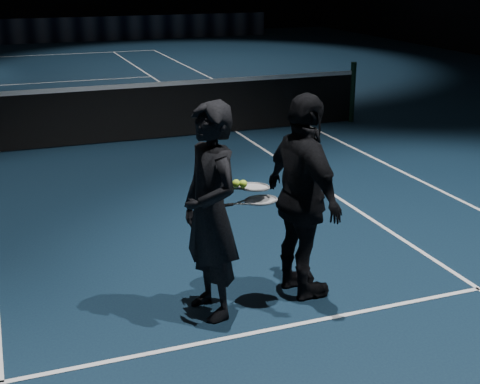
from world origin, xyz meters
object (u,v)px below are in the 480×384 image
object	(u,v)px
player_b	(303,198)
racket_upper	(254,187)
player_a	(210,212)
tennis_balls	(239,182)
racket_lower	(261,200)

from	to	relation	value
player_b	racket_upper	xyz separation A→B (m)	(-0.45, 0.01, 0.15)
player_a	player_b	world-z (taller)	same
player_a	tennis_balls	size ratio (longest dim) A/B	15.03
racket_upper	tennis_balls	world-z (taller)	tennis_balls
tennis_balls	player_a	bearing A→B (deg)	-175.70
player_a	racket_lower	xyz separation A→B (m)	(0.45, 0.02, 0.04)
player_a	racket_lower	size ratio (longest dim) A/B	2.65
player_b	tennis_balls	xyz separation A→B (m)	(-0.59, -0.03, 0.22)
player_a	player_b	distance (m)	0.85
player_a	player_b	xyz separation A→B (m)	(0.85, 0.05, 0.00)
racket_upper	racket_lower	bearing A→B (deg)	-42.66
player_a	racket_lower	distance (m)	0.45
racket_upper	tennis_balls	size ratio (longest dim) A/B	5.67
tennis_balls	racket_upper	bearing A→B (deg)	16.75
player_a	tennis_balls	bearing A→B (deg)	83.10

